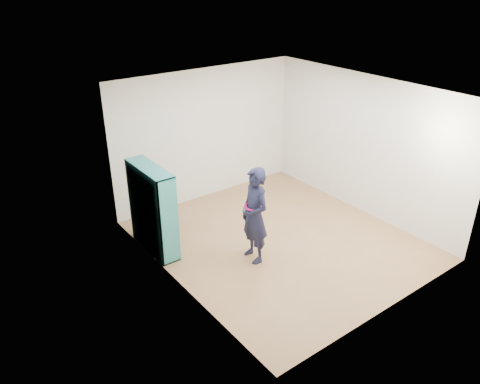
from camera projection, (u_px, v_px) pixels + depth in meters
floor at (279, 240)px, 8.11m from camera, size 4.50×4.50×0.00m
ceiling at (286, 92)px, 6.97m from camera, size 4.50×4.50×0.00m
wall_left at (174, 206)px, 6.47m from camera, size 0.02×4.50×2.60m
wall_right at (364, 146)px, 8.62m from camera, size 0.02×4.50×2.60m
wall_back at (206, 135)px, 9.16m from camera, size 4.00×0.02×2.60m
wall_front at (400, 228)px, 5.92m from camera, size 4.00×0.02×2.60m
bookshelf at (152, 211)px, 7.56m from camera, size 0.32×1.11×1.48m
person at (255, 216)px, 7.27m from camera, size 0.44×0.61×1.58m
smartphone at (244, 210)px, 7.21m from camera, size 0.02×0.09×0.12m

